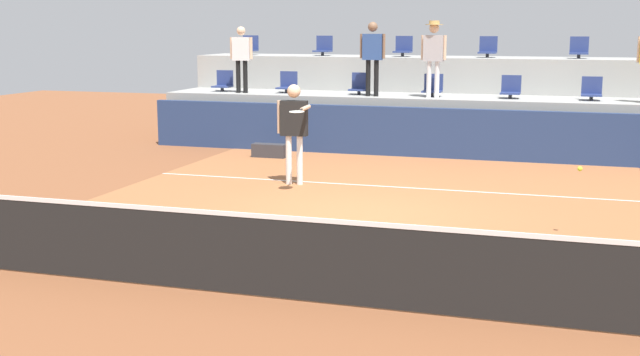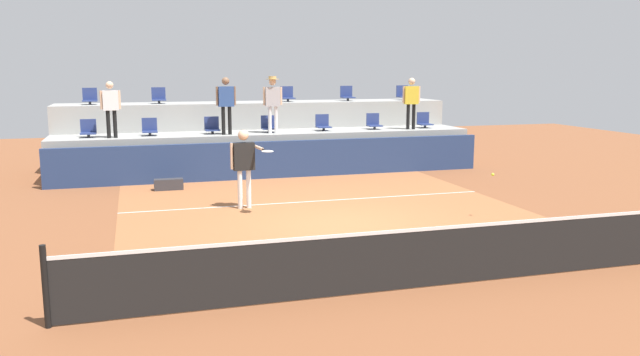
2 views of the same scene
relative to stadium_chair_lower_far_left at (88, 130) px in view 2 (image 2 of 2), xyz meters
The scene contains 27 objects.
ground_plane 9.10m from the stadium_chair_lower_far_left, 53.67° to the right, with size 40.00×40.00×0.00m, color brown.
court_inner_paint 8.32m from the stadium_chair_lower_far_left, 49.52° to the right, with size 9.00×10.00×0.01m, color #A36038.
court_service_line 7.33m from the stadium_chair_lower_far_left, 42.26° to the right, with size 9.00×0.06×0.00m, color silver.
tennis_net 12.47m from the stadium_chair_lower_far_left, 64.66° to the right, with size 10.48×0.08×1.07m.
sponsor_backboard 5.54m from the stadium_chair_lower_far_left, 13.06° to the right, with size 13.00×0.16×1.10m, color navy.
seating_tier_lower 5.39m from the stadium_chair_lower_far_left, ahead, with size 13.00×1.80×1.25m, color #9E9E99.
seating_tier_upper 5.65m from the stadium_chair_lower_far_left, 19.33° to the left, with size 13.00×1.80×2.10m, color #9E9E99.
stadium_chair_lower_far_left is the anchor object (origin of this frame).
stadium_chair_lower_left 1.72m from the stadium_chair_lower_far_left, ahead, with size 0.44×0.40×0.52m.
stadium_chair_lower_mid_left 3.55m from the stadium_chair_lower_far_left, ahead, with size 0.44×0.40×0.52m.
stadium_chair_lower_center 5.31m from the stadium_chair_lower_far_left, ahead, with size 0.44×0.40×0.52m.
stadium_chair_lower_mid_right 7.09m from the stadium_chair_lower_far_left, ahead, with size 0.44×0.40×0.52m.
stadium_chair_lower_right 8.84m from the stadium_chair_lower_far_left, ahead, with size 0.44×0.40×0.52m.
stadium_chair_lower_far_right 10.65m from the stadium_chair_lower_far_left, ahead, with size 0.44×0.40×0.52m.
stadium_chair_upper_far_left 1.99m from the stadium_chair_lower_far_left, 90.45° to the left, with size 0.44×0.40×0.52m.
stadium_chair_upper_left 2.88m from the stadium_chair_lower_far_left, 40.78° to the left, with size 0.44×0.40×0.52m.
stadium_chair_upper_mid_left 4.67m from the stadium_chair_lower_far_left, 23.07° to the left, with size 0.44×0.40×0.52m.
stadium_chair_upper_mid_right 6.66m from the stadium_chair_lower_far_left, 15.80° to the left, with size 0.44×0.40×0.52m.
stadium_chair_upper_right 8.75m from the stadium_chair_lower_far_left, 11.93° to the left, with size 0.44×0.40×0.52m.
stadium_chair_upper_far_right 10.84m from the stadium_chair_lower_far_left, ahead, with size 0.44×0.40×0.52m.
tennis_player 6.32m from the stadium_chair_lower_far_left, 54.48° to the right, with size 0.83×1.22×1.83m.
spectator_in_white 1.07m from the stadium_chair_lower_far_left, 30.04° to the right, with size 0.57×0.23×1.61m.
spectator_leaning_on_rail 4.05m from the stadium_chair_lower_far_left, ahead, with size 0.60×0.24×1.71m.
spectator_with_hat 5.46m from the stadium_chair_lower_far_left, ahead, with size 0.59×0.44×1.74m.
spectator_in_grey 10.02m from the stadium_chair_lower_far_left, ahead, with size 0.59×0.26×1.67m.
tennis_ball 11.51m from the stadium_chair_lower_far_left, 41.47° to the right, with size 0.07×0.07×0.07m.
equipment_bag 3.35m from the stadium_chair_lower_far_left, 47.42° to the right, with size 0.76×0.28×0.30m, color #333338.
Camera 2 is at (-4.05, -12.12, 3.19)m, focal length 35.42 mm.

